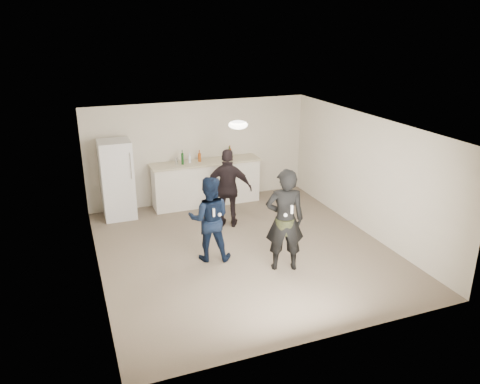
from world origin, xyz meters
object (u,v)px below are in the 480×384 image
object	(u,v)px
counter	(206,184)
man	(209,219)
shaker	(176,161)
spectator	(228,188)
woman	(285,220)
fridge	(117,180)

from	to	relation	value
counter	man	xyz separation A→B (m)	(-0.78, -2.77, 0.29)
shaker	man	xyz separation A→B (m)	(-0.06, -2.79, -0.36)
shaker	spectator	xyz separation A→B (m)	(0.78, -1.47, -0.31)
woman	spectator	size ratio (longest dim) A/B	1.09
counter	shaker	size ratio (longest dim) A/B	15.29
shaker	woman	world-z (taller)	woman
counter	man	size ratio (longest dim) A/B	1.59
woman	spectator	xyz separation A→B (m)	(-0.30, 2.15, -0.08)
shaker	man	world-z (taller)	man
shaker	woman	bearing A→B (deg)	-73.43
spectator	man	bearing A→B (deg)	83.19
counter	spectator	size ratio (longest dim) A/B	1.50
shaker	woman	size ratio (longest dim) A/B	0.09
counter	spectator	world-z (taller)	spectator
counter	fridge	xyz separation A→B (m)	(-2.12, -0.07, 0.38)
fridge	shaker	world-z (taller)	fridge
spectator	counter	bearing A→B (deg)	-61.59
woman	shaker	bearing A→B (deg)	-56.05
man	woman	distance (m)	1.42
man	shaker	bearing A→B (deg)	-72.11
man	woman	bearing A→B (deg)	163.08
counter	spectator	distance (m)	1.49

